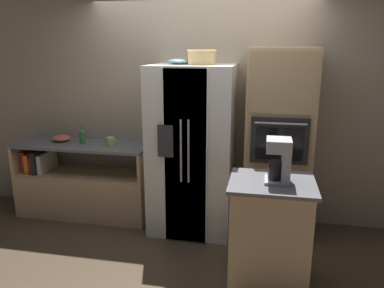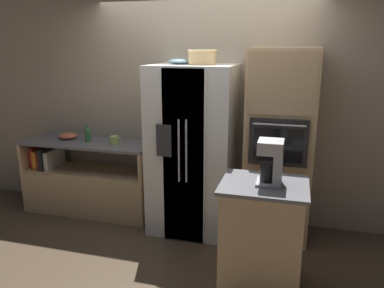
{
  "view_description": "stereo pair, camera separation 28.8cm",
  "coord_description": "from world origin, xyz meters",
  "views": [
    {
      "loc": [
        0.73,
        -3.82,
        2.01
      ],
      "look_at": [
        -0.02,
        -0.06,
        1.0
      ],
      "focal_mm": 35.0,
      "sensor_mm": 36.0,
      "label": 1
    },
    {
      "loc": [
        1.01,
        -3.75,
        2.01
      ],
      "look_at": [
        -0.02,
        -0.06,
        1.0
      ],
      "focal_mm": 35.0,
      "sensor_mm": 36.0,
      "label": 2
    }
  ],
  "objects": [
    {
      "name": "counter_left",
      "position": [
        -1.39,
        0.12,
        0.32
      ],
      "size": [
        1.6,
        0.55,
        0.89
      ],
      "color": "tan",
      "rests_on": "ground_plane"
    },
    {
      "name": "island_counter",
      "position": [
        0.81,
        -0.87,
        0.47
      ],
      "size": [
        0.7,
        0.6,
        0.94
      ],
      "color": "tan",
      "rests_on": "ground_plane"
    },
    {
      "name": "coffee_maker",
      "position": [
        0.87,
        -0.87,
        1.14
      ],
      "size": [
        0.2,
        0.22,
        0.36
      ],
      "color": "#B2B2B7",
      "rests_on": "island_counter"
    },
    {
      "name": "mug",
      "position": [
        -1.01,
        0.12,
        0.94
      ],
      "size": [
        0.13,
        0.1,
        0.09
      ],
      "color": "#B2D166",
      "rests_on": "counter_left"
    },
    {
      "name": "wall_back",
      "position": [
        0.0,
        0.43,
        1.4
      ],
      "size": [
        12.0,
        0.06,
        2.8
      ],
      "color": "tan",
      "rests_on": "ground_plane"
    },
    {
      "name": "wicker_basket",
      "position": [
        0.07,
        0.03,
        1.9
      ],
      "size": [
        0.3,
        0.3,
        0.15
      ],
      "color": "tan",
      "rests_on": "refrigerator"
    },
    {
      "name": "mixing_bowl",
      "position": [
        -1.68,
        0.19,
        0.93
      ],
      "size": [
        0.22,
        0.22,
        0.07
      ],
      "color": "#DB664C",
      "rests_on": "counter_left"
    },
    {
      "name": "refrigerator",
      "position": [
        -0.03,
        0.03,
        0.91
      ],
      "size": [
        0.88,
        0.77,
        1.82
      ],
      "color": "white",
      "rests_on": "ground_plane"
    },
    {
      "name": "bottle_tall",
      "position": [
        -1.38,
        0.14,
        0.98
      ],
      "size": [
        0.07,
        0.07,
        0.2
      ],
      "color": "#33723F",
      "rests_on": "counter_left"
    },
    {
      "name": "ground_plane",
      "position": [
        0.0,
        0.0,
        0.0
      ],
      "size": [
        20.0,
        20.0,
        0.0
      ],
      "primitive_type": "plane",
      "color": "#4C3D2D"
    },
    {
      "name": "wall_oven",
      "position": [
        0.88,
        0.11,
        1.0
      ],
      "size": [
        0.68,
        0.65,
        2.0
      ],
      "color": "tan",
      "rests_on": "ground_plane"
    },
    {
      "name": "fruit_bowl",
      "position": [
        -0.18,
        0.08,
        1.86
      ],
      "size": [
        0.26,
        0.26,
        0.06
      ],
      "color": "#668C99",
      "rests_on": "refrigerator"
    }
  ]
}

